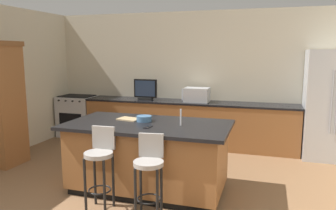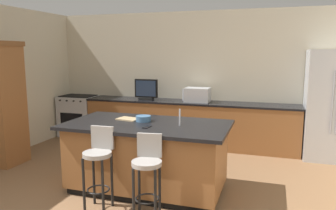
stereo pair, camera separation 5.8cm
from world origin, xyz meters
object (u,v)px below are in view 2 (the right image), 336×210
refrigerator (331,105)px  cutting_board (128,119)px  kitchen_island (147,156)px  tv_monitor (146,90)px  microwave (198,95)px  range_oven (79,116)px  cabinet_tower (1,101)px  bar_stool_left (99,161)px  bar_stool_right (147,169)px  fruit_bowl (143,119)px  cell_phone (147,127)px

refrigerator → cutting_board: size_ratio=6.30×
kitchen_island → tv_monitor: (-0.91, 2.26, 0.62)m
refrigerator → microwave: 2.41m
range_oven → tv_monitor: bearing=-1.7°
kitchen_island → cabinet_tower: size_ratio=1.07×
kitchen_island → bar_stool_left: size_ratio=2.20×
range_oven → cabinet_tower: cabinet_tower is taller
bar_stool_right → fruit_bowl: bearing=106.7°
range_oven → cutting_board: (2.23, -2.16, 0.49)m
bar_stool_right → cutting_board: bar_stool_right is taller
kitchen_island → fruit_bowl: bearing=131.9°
bar_stool_right → cell_phone: size_ratio=6.43×
refrigerator → tv_monitor: bearing=179.8°
range_oven → cabinet_tower: size_ratio=0.45×
cell_phone → refrigerator: bearing=50.1°
bar_stool_left → fruit_bowl: (0.25, 0.80, 0.37)m
bar_stool_left → cell_phone: size_ratio=6.66×
refrigerator → microwave: size_ratio=4.02×
bar_stool_right → refrigerator: bearing=44.3°
cabinet_tower → tv_monitor: 2.69m
tv_monitor → kitchen_island: bearing=-68.1°
refrigerator → bar_stool_left: (-2.93, -2.94, -0.36)m
kitchen_island → fruit_bowl: (-0.10, 0.11, 0.50)m
cutting_board → range_oven: bearing=135.9°
range_oven → microwave: microwave is taller
tv_monitor → cutting_board: (0.57, -2.11, -0.16)m
microwave → cell_phone: 2.53m
cabinet_tower → microwave: bearing=35.1°
refrigerator → tv_monitor: refrigerator is taller
cell_phone → cutting_board: bearing=144.6°
bar_stool_left → kitchen_island: bearing=60.8°
cutting_board → fruit_bowl: bearing=-9.5°
cabinet_tower → tv_monitor: cabinet_tower is taller
bar_stool_left → cell_phone: 0.73m
cabinet_tower → bar_stool_left: bearing=-22.1°
fruit_bowl → cutting_board: size_ratio=0.68×
cabinet_tower → fruit_bowl: (2.63, -0.16, -0.10)m
bar_stool_right → microwave: bearing=84.1°
kitchen_island → range_oven: size_ratio=2.38×
range_oven → cabinet_tower: (-0.15, -2.04, 0.61)m
fruit_bowl → cutting_board: bearing=170.5°
cabinet_tower → bar_stool_right: (3.01, -0.99, -0.49)m
microwave → cutting_board: 2.22m
refrigerator → bar_stool_left: refrigerator is taller
fruit_bowl → range_oven: bearing=138.4°
microwave → range_oven: bearing=-180.0°
bar_stool_left → fruit_bowl: fruit_bowl is taller
kitchen_island → fruit_bowl: 0.52m
range_oven → bar_stool_left: bearing=-53.5°
tv_monitor → bar_stool_left: 3.05m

